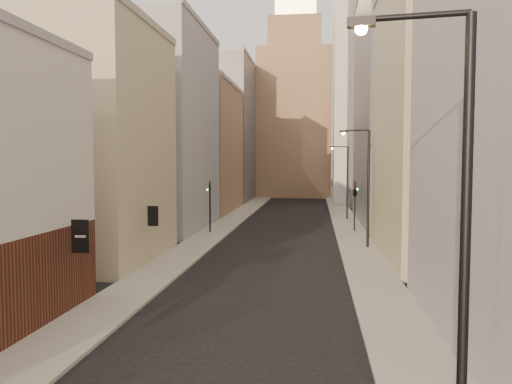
% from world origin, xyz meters
% --- Properties ---
extents(sidewalk_left, '(3.00, 140.00, 0.15)m').
position_xyz_m(sidewalk_left, '(-6.50, 55.00, 0.07)').
color(sidewalk_left, '#9A978A').
rests_on(sidewalk_left, ground).
extents(sidewalk_right, '(3.00, 140.00, 0.15)m').
position_xyz_m(sidewalk_right, '(6.50, 55.00, 0.07)').
color(sidewalk_right, '#9A978A').
rests_on(sidewalk_right, ground).
extents(left_bldg_beige, '(8.00, 12.00, 16.00)m').
position_xyz_m(left_bldg_beige, '(-12.00, 26.00, 8.00)').
color(left_bldg_beige, tan).
rests_on(left_bldg_beige, ground).
extents(left_bldg_grey, '(8.00, 16.00, 20.00)m').
position_xyz_m(left_bldg_grey, '(-12.00, 42.00, 10.00)').
color(left_bldg_grey, gray).
rests_on(left_bldg_grey, ground).
extents(left_bldg_tan, '(8.00, 18.00, 17.00)m').
position_xyz_m(left_bldg_tan, '(-12.00, 60.00, 8.50)').
color(left_bldg_tan, '#957054').
rests_on(left_bldg_tan, ground).
extents(left_bldg_wingrid, '(8.00, 20.00, 24.00)m').
position_xyz_m(left_bldg_wingrid, '(-12.00, 80.00, 12.00)').
color(left_bldg_wingrid, gray).
rests_on(left_bldg_wingrid, ground).
extents(right_bldg_beige, '(8.00, 16.00, 20.00)m').
position_xyz_m(right_bldg_beige, '(12.00, 30.00, 10.00)').
color(right_bldg_beige, tan).
rests_on(right_bldg_beige, ground).
extents(right_bldg_wingrid, '(8.00, 20.00, 26.00)m').
position_xyz_m(right_bldg_wingrid, '(12.00, 50.00, 13.00)').
color(right_bldg_wingrid, gray).
rests_on(right_bldg_wingrid, ground).
extents(highrise, '(21.00, 23.00, 51.20)m').
position_xyz_m(highrise, '(18.00, 78.00, 25.66)').
color(highrise, gray).
rests_on(highrise, ground).
extents(clock_tower, '(14.00, 14.00, 44.90)m').
position_xyz_m(clock_tower, '(-1.00, 92.00, 17.63)').
color(clock_tower, '#957054').
rests_on(clock_tower, ground).
extents(white_tower, '(8.00, 8.00, 41.50)m').
position_xyz_m(white_tower, '(10.00, 78.00, 18.61)').
color(white_tower, silver).
rests_on(white_tower, ground).
extents(streetlamp_near, '(2.64, 0.56, 10.09)m').
position_xyz_m(streetlamp_near, '(6.01, 4.03, 5.76)').
color(streetlamp_near, black).
rests_on(streetlamp_near, ground).
extents(streetlamp_mid, '(2.36, 1.01, 9.40)m').
position_xyz_m(streetlamp_mid, '(6.99, 32.89, 5.37)').
color(streetlamp_mid, black).
rests_on(streetlamp_mid, ground).
extents(streetlamp_far, '(2.21, 0.77, 8.62)m').
position_xyz_m(streetlamp_far, '(6.57, 51.64, 4.93)').
color(streetlamp_far, black).
rests_on(streetlamp_far, ground).
extents(traffic_light_left, '(0.56, 0.45, 5.00)m').
position_xyz_m(traffic_light_left, '(-6.86, 39.42, 3.54)').
color(traffic_light_left, black).
rests_on(traffic_light_left, ground).
extents(traffic_light_right, '(0.76, 0.76, 5.00)m').
position_xyz_m(traffic_light_right, '(6.89, 42.00, 3.88)').
color(traffic_light_right, black).
rests_on(traffic_light_right, ground).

